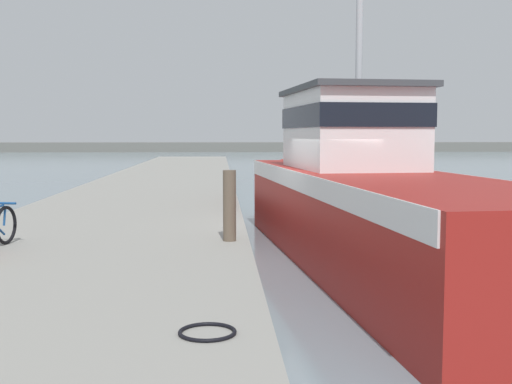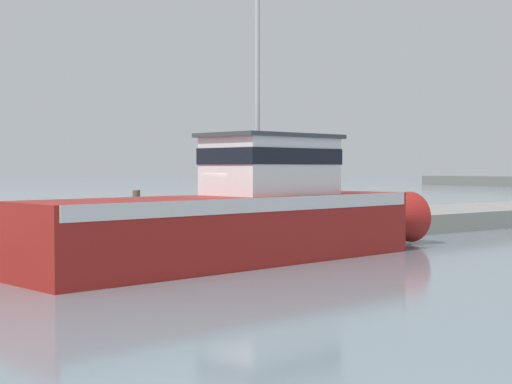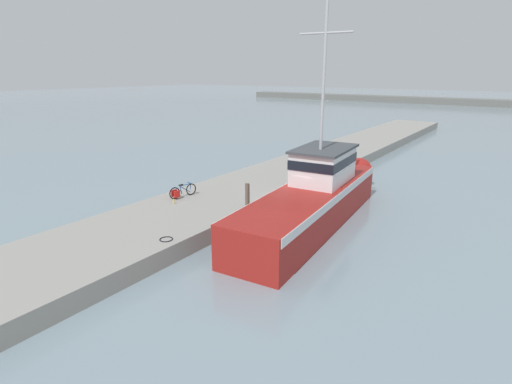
{
  "view_description": "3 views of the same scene",
  "coord_description": "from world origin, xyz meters",
  "px_view_note": "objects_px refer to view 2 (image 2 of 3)",
  "views": [
    {
      "loc": [
        -1.82,
        -13.09,
        2.59
      ],
      "look_at": [
        -1.18,
        -1.79,
        1.57
      ],
      "focal_mm": 45.0,
      "sensor_mm": 36.0,
      "label": 1
    },
    {
      "loc": [
        18.28,
        -13.79,
        2.64
      ],
      "look_at": [
        -0.09,
        0.95,
        1.91
      ],
      "focal_mm": 55.0,
      "sensor_mm": 36.0,
      "label": 2
    },
    {
      "loc": [
        9.45,
        -17.37,
        7.23
      ],
      "look_at": [
        -0.96,
        -2.51,
        1.74
      ],
      "focal_mm": 28.0,
      "sensor_mm": 36.0,
      "label": 3
    }
  ],
  "objects_px": {
    "fishing_boat_main": "(251,213)",
    "water_bottle_by_bike": "(32,224)",
    "bicycle_touring": "(55,215)",
    "mooring_post": "(136,211)"
  },
  "relations": [
    {
      "from": "fishing_boat_main",
      "to": "bicycle_touring",
      "type": "xyz_separation_m",
      "value": [
        -6.55,
        -2.91,
        -0.26
      ]
    },
    {
      "from": "fishing_boat_main",
      "to": "bicycle_touring",
      "type": "distance_m",
      "value": 7.17
    },
    {
      "from": "bicycle_touring",
      "to": "water_bottle_by_bike",
      "type": "height_order",
      "value": "bicycle_touring"
    },
    {
      "from": "mooring_post",
      "to": "water_bottle_by_bike",
      "type": "relative_size",
      "value": 4.76
    },
    {
      "from": "mooring_post",
      "to": "water_bottle_by_bike",
      "type": "xyz_separation_m",
      "value": [
        -3.35,
        -1.76,
        -0.48
      ]
    },
    {
      "from": "fishing_boat_main",
      "to": "water_bottle_by_bike",
      "type": "relative_size",
      "value": 58.16
    },
    {
      "from": "fishing_boat_main",
      "to": "water_bottle_by_bike",
      "type": "distance_m",
      "value": 7.22
    },
    {
      "from": "bicycle_touring",
      "to": "water_bottle_by_bike",
      "type": "bearing_deg",
      "value": -52.59
    },
    {
      "from": "mooring_post",
      "to": "water_bottle_by_bike",
      "type": "bearing_deg",
      "value": -152.35
    },
    {
      "from": "bicycle_touring",
      "to": "mooring_post",
      "type": "height_order",
      "value": "mooring_post"
    }
  ]
}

